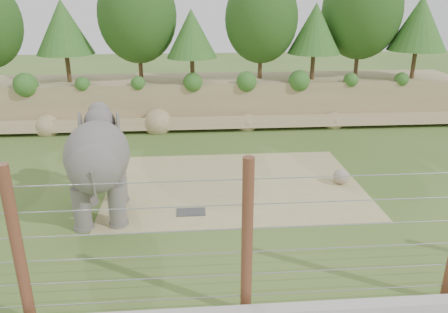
{
  "coord_description": "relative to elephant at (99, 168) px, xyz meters",
  "views": [
    {
      "loc": [
        -1.2,
        -12.97,
        7.2
      ],
      "look_at": [
        0.0,
        2.0,
        1.6
      ],
      "focal_mm": 35.0,
      "sensor_mm": 36.0,
      "label": 1
    }
  ],
  "objects": [
    {
      "name": "ground",
      "position": [
        4.31,
        -0.89,
        -1.72
      ],
      "size": [
        90.0,
        90.0,
        0.0
      ],
      "primitive_type": "plane",
      "color": "#466927",
      "rests_on": "ground"
    },
    {
      "name": "back_embankment",
      "position": [
        4.89,
        11.79,
        2.24
      ],
      "size": [
        30.0,
        5.52,
        8.77
      ],
      "color": "#96845B",
      "rests_on": "ground"
    },
    {
      "name": "dirt_patch",
      "position": [
        4.81,
        2.11,
        -1.71
      ],
      "size": [
        10.0,
        7.0,
        0.02
      ],
      "primitive_type": "cube",
      "color": "tan",
      "rests_on": "ground"
    },
    {
      "name": "drain_grate",
      "position": [
        3.04,
        -0.16,
        -1.69
      ],
      "size": [
        1.0,
        0.6,
        0.03
      ],
      "primitive_type": "cube",
      "color": "#262628",
      "rests_on": "dirt_patch"
    },
    {
      "name": "elephant",
      "position": [
        0.0,
        0.0,
        0.0
      ],
      "size": [
        2.26,
        4.42,
        3.44
      ],
      "primitive_type": null,
      "rotation": [
        0.0,
        0.0,
        0.11
      ],
      "color": "#615B57",
      "rests_on": "ground"
    },
    {
      "name": "stone_ball",
      "position": [
        9.08,
        1.85,
        -1.39
      ],
      "size": [
        0.62,
        0.62,
        0.62
      ],
      "primitive_type": "sphere",
      "color": "gray",
      "rests_on": "dirt_patch"
    },
    {
      "name": "barrier_fence",
      "position": [
        4.31,
        -5.39,
        0.28
      ],
      "size": [
        20.26,
        0.26,
        4.0
      ],
      "color": "#522C17",
      "rests_on": "ground"
    }
  ]
}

